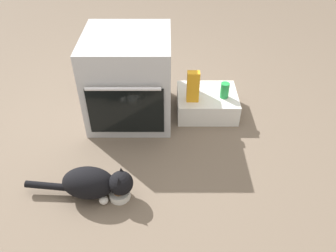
{
  "coord_description": "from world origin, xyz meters",
  "views": [
    {
      "loc": [
        0.34,
        -1.72,
        1.59
      ],
      "look_at": [
        0.34,
        -0.09,
        0.25
      ],
      "focal_mm": 35.28,
      "sensor_mm": 36.0,
      "label": 1
    }
  ],
  "objects_px": {
    "soda_can": "(223,90)",
    "juice_carton": "(192,87)",
    "oven": "(128,78)",
    "food_bowl": "(118,194)",
    "cat": "(93,183)",
    "pantry_cabinet": "(205,103)"
  },
  "relations": [
    {
      "from": "soda_can",
      "to": "juice_carton",
      "type": "distance_m",
      "value": 0.25
    },
    {
      "from": "oven",
      "to": "juice_carton",
      "type": "height_order",
      "value": "oven"
    },
    {
      "from": "food_bowl",
      "to": "cat",
      "type": "distance_m",
      "value": 0.16
    },
    {
      "from": "juice_carton",
      "to": "oven",
      "type": "bearing_deg",
      "value": 173.02
    },
    {
      "from": "juice_carton",
      "to": "pantry_cabinet",
      "type": "bearing_deg",
      "value": 34.4
    },
    {
      "from": "oven",
      "to": "cat",
      "type": "bearing_deg",
      "value": -99.94
    },
    {
      "from": "pantry_cabinet",
      "to": "juice_carton",
      "type": "height_order",
      "value": "juice_carton"
    },
    {
      "from": "pantry_cabinet",
      "to": "cat",
      "type": "relative_size",
      "value": 0.7
    },
    {
      "from": "oven",
      "to": "cat",
      "type": "height_order",
      "value": "oven"
    },
    {
      "from": "soda_can",
      "to": "juice_carton",
      "type": "xyz_separation_m",
      "value": [
        -0.24,
        -0.04,
        0.06
      ]
    },
    {
      "from": "pantry_cabinet",
      "to": "juice_carton",
      "type": "relative_size",
      "value": 1.92
    },
    {
      "from": "oven",
      "to": "juice_carton",
      "type": "xyz_separation_m",
      "value": [
        0.47,
        -0.06,
        -0.04
      ]
    },
    {
      "from": "cat",
      "to": "soda_can",
      "type": "xyz_separation_m",
      "value": [
        0.86,
        0.81,
        0.12
      ]
    },
    {
      "from": "cat",
      "to": "soda_can",
      "type": "height_order",
      "value": "soda_can"
    },
    {
      "from": "oven",
      "to": "cat",
      "type": "relative_size",
      "value": 0.99
    },
    {
      "from": "oven",
      "to": "pantry_cabinet",
      "type": "xyz_separation_m",
      "value": [
        0.59,
        0.03,
        -0.24
      ]
    },
    {
      "from": "food_bowl",
      "to": "soda_can",
      "type": "xyz_separation_m",
      "value": [
        0.72,
        0.82,
        0.2
      ]
    },
    {
      "from": "cat",
      "to": "pantry_cabinet",
      "type": "bearing_deg",
      "value": 53.41
    },
    {
      "from": "food_bowl",
      "to": "juice_carton",
      "type": "relative_size",
      "value": 0.54
    },
    {
      "from": "pantry_cabinet",
      "to": "food_bowl",
      "type": "distance_m",
      "value": 1.05
    },
    {
      "from": "pantry_cabinet",
      "to": "soda_can",
      "type": "relative_size",
      "value": 3.85
    },
    {
      "from": "cat",
      "to": "juice_carton",
      "type": "height_order",
      "value": "juice_carton"
    }
  ]
}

